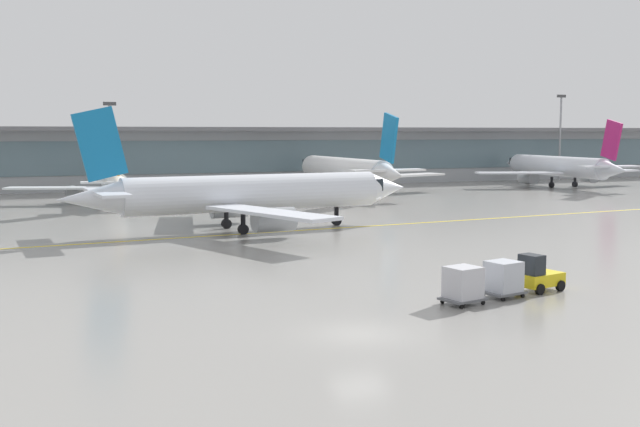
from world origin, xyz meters
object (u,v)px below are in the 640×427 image
object	(u,v)px
cargo_dolly_lead	(503,278)
cargo_dolly_trailing	(463,284)
gate_airplane_2	(112,181)
baggage_tug	(538,275)
taxiing_regional_jet	(250,194)
gate_airplane_4	(558,167)
apron_light_mast_2	(560,134)
gate_airplane_3	(345,170)
apron_light_mast_1	(111,143)

from	to	relation	value
cargo_dolly_lead	cargo_dolly_trailing	world-z (taller)	same
gate_airplane_2	baggage_tug	size ratio (longest dim) A/B	9.62
cargo_dolly_lead	cargo_dolly_trailing	xyz separation A→B (m)	(-2.90, -0.65, 0.00)
baggage_tug	taxiing_regional_jet	bearing A→B (deg)	91.17
gate_airplane_2	gate_airplane_4	bearing A→B (deg)	-86.02
gate_airplane_2	apron_light_mast_2	bearing A→B (deg)	-76.82
gate_airplane_3	cargo_dolly_lead	world-z (taller)	gate_airplane_3
gate_airplane_4	gate_airplane_3	bearing A→B (deg)	95.88
gate_airplane_2	gate_airplane_3	xyz separation A→B (m)	(32.34, 0.95, 0.66)
apron_light_mast_1	gate_airplane_3	bearing A→B (deg)	-22.21
cargo_dolly_trailing	apron_light_mast_1	bearing A→B (deg)	84.10
gate_airplane_2	taxiing_regional_jet	xyz separation A→B (m)	(8.64, -32.83, 0.55)
apron_light_mast_2	cargo_dolly_lead	bearing A→B (deg)	-130.33
cargo_dolly_trailing	apron_light_mast_2	world-z (taller)	apron_light_mast_2
gate_airplane_2	apron_light_mast_1	xyz separation A→B (m)	(1.41, 13.58, 4.49)
gate_airplane_4	baggage_tug	distance (m)	85.48
baggage_tug	cargo_dolly_lead	bearing A→B (deg)	180.00
baggage_tug	cargo_dolly_trailing	size ratio (longest dim) A/B	1.19
gate_airplane_4	taxiing_regional_jet	distance (m)	71.10
gate_airplane_4	cargo_dolly_lead	size ratio (longest dim) A/B	13.48
gate_airplane_4	apron_light_mast_2	bearing A→B (deg)	-35.23
gate_airplane_2	gate_airplane_4	world-z (taller)	gate_airplane_4
gate_airplane_2	apron_light_mast_1	world-z (taller)	apron_light_mast_1
gate_airplane_2	gate_airplane_3	bearing A→B (deg)	-86.13
taxiing_regional_jet	baggage_tug	xyz separation A→B (m)	(7.60, -30.96, -2.38)
baggage_tug	cargo_dolly_trailing	xyz separation A→B (m)	(-5.58, -1.25, 0.16)
gate_airplane_4	cargo_dolly_lead	bearing A→B (deg)	143.46
cargo_dolly_trailing	taxiing_regional_jet	bearing A→B (deg)	80.97
cargo_dolly_trailing	apron_light_mast_1	size ratio (longest dim) A/B	0.18
gate_airplane_4	taxiing_regional_jet	xyz separation A→B (m)	(-61.88, -35.02, 0.06)
taxiing_regional_jet	apron_light_mast_1	world-z (taller)	apron_light_mast_1
baggage_tug	apron_light_mast_2	size ratio (longest dim) A/B	0.18
gate_airplane_3	cargo_dolly_trailing	world-z (taller)	gate_airplane_3
gate_airplane_4	cargo_dolly_lead	world-z (taller)	gate_airplane_4
gate_airplane_4	baggage_tug	size ratio (longest dim) A/B	11.37
gate_airplane_3	apron_light_mast_2	size ratio (longest dim) A/B	2.17
gate_airplane_4	apron_light_mast_2	distance (m)	18.42
cargo_dolly_lead	apron_light_mast_1	bearing A→B (deg)	86.24
gate_airplane_4	taxiing_regional_jet	size ratio (longest dim) A/B	0.98
taxiing_regional_jet	baggage_tug	size ratio (longest dim) A/B	11.59
gate_airplane_3	baggage_tug	world-z (taller)	gate_airplane_3
gate_airplane_3	apron_light_mast_2	xyz separation A→B (m)	(49.34, 14.91, 5.12)
taxiing_regional_jet	apron_light_mast_2	distance (m)	87.93
cargo_dolly_lead	apron_light_mast_2	size ratio (longest dim) A/B	0.15
gate_airplane_2	taxiing_regional_jet	bearing A→B (deg)	-163.06
gate_airplane_3	cargo_dolly_lead	xyz separation A→B (m)	(-18.79, -65.34, -2.32)
apron_light_mast_1	apron_light_mast_2	bearing A→B (deg)	1.63
gate_airplane_2	cargo_dolly_lead	distance (m)	65.82
gate_airplane_3	apron_light_mast_1	world-z (taller)	apron_light_mast_1
gate_airplane_3	cargo_dolly_trailing	size ratio (longest dim) A/B	14.15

